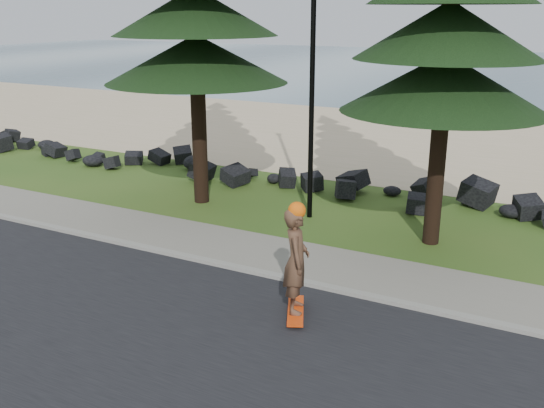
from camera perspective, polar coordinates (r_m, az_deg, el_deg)
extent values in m
plane|color=#33591C|center=(14.42, -1.68, -4.89)|extent=(160.00, 160.00, 0.00)
cube|color=black|center=(11.13, -13.32, -12.69)|extent=(160.00, 7.00, 0.02)
cube|color=gray|center=(13.69, -3.53, -5.98)|extent=(160.00, 0.20, 0.10)
cube|color=gray|center=(14.57, -1.30, -4.48)|extent=(160.00, 2.00, 0.08)
cube|color=#C5B283|center=(27.47, 13.28, 5.68)|extent=(160.00, 15.00, 0.01)
cube|color=#395D6D|center=(63.18, 21.95, 11.54)|extent=(160.00, 58.00, 0.01)
cylinder|color=black|center=(16.24, 3.82, 12.26)|extent=(0.14, 0.14, 8.00)
cube|color=#EB410D|center=(11.70, 2.23, -9.98)|extent=(0.77, 1.23, 0.04)
imported|color=brown|center=(11.25, 2.30, -5.33)|extent=(0.75, 0.87, 2.03)
sphere|color=#FF650E|center=(10.91, 2.36, -0.62)|extent=(0.32, 0.32, 0.32)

